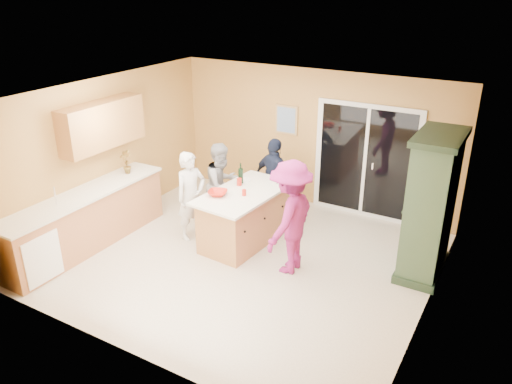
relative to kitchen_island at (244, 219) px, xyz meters
The scene contains 22 objects.
floor 0.72m from the kitchen_island, 58.52° to the right, with size 5.50×5.50×0.00m, color beige.
ceiling 2.25m from the kitchen_island, 58.52° to the right, with size 5.50×5.00×0.10m, color white.
wall_back 2.21m from the kitchen_island, 81.51° to the left, with size 5.50×0.10×2.60m, color #DBB55A.
wall_front 3.13m from the kitchen_island, 84.27° to the right, with size 5.50×0.10×2.60m, color #DBB55A.
wall_left 2.65m from the kitchen_island, 168.69° to the right, with size 0.10×5.00×2.60m, color #DBB55A.
wall_right 3.21m from the kitchen_island, ahead, with size 0.10×5.00×2.60m, color #DBB55A.
left_cabinet_run 2.64m from the kitchen_island, 144.37° to the right, with size 0.65×3.05×1.24m.
upper_cabinets 2.78m from the kitchen_island, 163.13° to the right, with size 0.35×1.60×0.75m, color #B26F45.
sliding_door 2.47m from the kitchen_island, 55.64° to the left, with size 1.90×0.07×2.10m.
framed_picture 2.32m from the kitchen_island, 97.17° to the left, with size 0.46×0.04×0.56m.
kitchen_island is the anchor object (origin of this frame).
green_hutch 2.91m from the kitchen_island, 11.27° to the left, with size 0.62×1.17×2.16m.
woman_white 0.95m from the kitchen_island, 161.23° to the right, with size 0.55×0.36×1.52m, color silver.
woman_grey 0.83m from the kitchen_island, 151.20° to the left, with size 0.74×0.57×1.51m, color gray.
woman_navy 1.08m from the kitchen_island, 89.02° to the left, with size 0.89×0.37×1.53m, color #181F36.
woman_magenta 1.18m from the kitchen_island, 20.77° to the right, with size 1.12×0.65×1.74m, color #94206E.
serving_bowl 0.68m from the kitchen_island, 131.39° to the right, with size 0.30×0.30×0.07m, color red.
tulip_vase 2.30m from the kitchen_island, behind, with size 0.23×0.15×0.43m, color #AD2C11.
tumbler_near 0.55m from the kitchen_island, 57.05° to the right, with size 0.07×0.07×0.10m, color red.
tumbler_far 0.61m from the kitchen_island, 136.88° to the left, with size 0.08×0.08×0.12m, color red.
wine_bottle 0.72m from the kitchen_island, 129.03° to the left, with size 0.08×0.08×0.35m.
white_plate 0.70m from the kitchen_island, 119.81° to the left, with size 0.22×0.22×0.02m, color white.
Camera 1 is at (3.54, -5.80, 4.10)m, focal length 35.00 mm.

